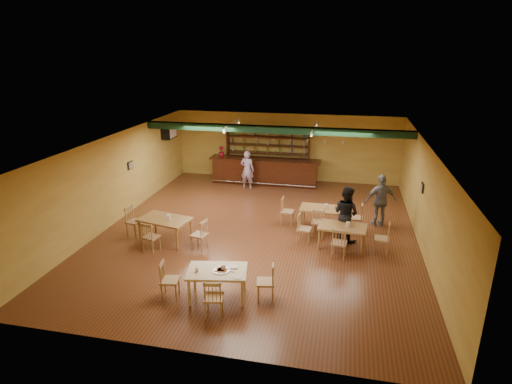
% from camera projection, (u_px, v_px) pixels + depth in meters
% --- Properties ---
extents(floor, '(12.00, 12.00, 0.00)m').
position_uv_depth(floor, '(259.00, 231.00, 13.91)').
color(floor, '#592F19').
rests_on(floor, ground).
extents(ceiling_beam, '(10.00, 0.30, 0.25)m').
position_uv_depth(ceiling_beam, '(275.00, 130.00, 15.57)').
color(ceiling_beam, black).
rests_on(ceiling_beam, ceiling).
extents(track_rail_left, '(0.05, 2.50, 0.05)m').
position_uv_depth(track_rail_left, '(232.00, 123.00, 16.47)').
color(track_rail_left, white).
rests_on(track_rail_left, ceiling).
extents(track_rail_right, '(0.05, 2.50, 0.05)m').
position_uv_depth(track_rail_right, '(314.00, 126.00, 15.83)').
color(track_rail_right, white).
rests_on(track_rail_right, ceiling).
extents(ac_unit, '(0.34, 0.70, 0.48)m').
position_uv_depth(ac_unit, '(169.00, 131.00, 17.99)').
color(ac_unit, white).
rests_on(ac_unit, wall_left).
extents(picture_left, '(0.04, 0.34, 0.28)m').
position_uv_depth(picture_left, '(130.00, 165.00, 15.28)').
color(picture_left, black).
rests_on(picture_left, wall_left).
extents(picture_right, '(0.04, 0.34, 0.28)m').
position_uv_depth(picture_right, '(422.00, 188.00, 12.83)').
color(picture_right, black).
rests_on(picture_right, wall_right).
extents(bar_counter, '(4.86, 0.85, 1.13)m').
position_uv_depth(bar_counter, '(265.00, 171.00, 18.65)').
color(bar_counter, black).
rests_on(bar_counter, ground).
extents(back_bar_hutch, '(3.76, 0.40, 2.28)m').
position_uv_depth(back_bar_hutch, '(268.00, 155.00, 19.05)').
color(back_bar_hutch, black).
rests_on(back_bar_hutch, ground).
extents(poinsettia, '(0.32, 0.32, 0.45)m').
position_uv_depth(poinsettia, '(221.00, 152.00, 18.79)').
color(poinsettia, '#AD1023').
rests_on(poinsettia, bar_counter).
extents(dining_table_b, '(1.42, 0.89, 0.69)m').
position_uv_depth(dining_table_b, '(321.00, 218.00, 14.12)').
color(dining_table_b, olive).
rests_on(dining_table_b, ground).
extents(dining_table_c, '(1.70, 1.23, 0.77)m').
position_uv_depth(dining_table_c, '(166.00, 230.00, 13.06)').
color(dining_table_c, olive).
rests_on(dining_table_c, ground).
extents(dining_table_d, '(1.48, 0.98, 0.70)m').
position_uv_depth(dining_table_d, '(342.00, 237.00, 12.67)').
color(dining_table_d, olive).
rests_on(dining_table_d, ground).
extents(near_table, '(1.53, 1.13, 0.75)m').
position_uv_depth(near_table, '(218.00, 284.00, 10.09)').
color(near_table, tan).
rests_on(near_table, ground).
extents(pizza_tray, '(0.43, 0.43, 0.01)m').
position_uv_depth(pizza_tray, '(221.00, 270.00, 9.95)').
color(pizza_tray, silver).
rests_on(pizza_tray, near_table).
extents(parmesan_shaker, '(0.09, 0.09, 0.11)m').
position_uv_depth(parmesan_shaker, '(197.00, 269.00, 9.90)').
color(parmesan_shaker, '#EAE5C6').
rests_on(parmesan_shaker, near_table).
extents(napkin_stack, '(0.22, 0.18, 0.03)m').
position_uv_depth(napkin_stack, '(234.00, 267.00, 10.08)').
color(napkin_stack, white).
rests_on(napkin_stack, near_table).
extents(pizza_server, '(0.33, 0.21, 0.00)m').
position_uv_depth(pizza_server, '(228.00, 270.00, 9.96)').
color(pizza_server, silver).
rests_on(pizza_server, pizza_tray).
extents(side_plate, '(0.26, 0.26, 0.01)m').
position_uv_depth(side_plate, '(237.00, 277.00, 9.68)').
color(side_plate, white).
rests_on(side_plate, near_table).
extents(patron_bar, '(0.64, 0.46, 1.65)m').
position_uv_depth(patron_bar, '(247.00, 170.00, 17.93)').
color(patron_bar, purple).
rests_on(patron_bar, ground).
extents(patron_right_a, '(1.07, 1.02, 1.74)m').
position_uv_depth(patron_right_a, '(346.00, 214.00, 13.05)').
color(patron_right_a, black).
rests_on(patron_right_a, ground).
extents(patron_right_b, '(1.13, 0.76, 1.79)m').
position_uv_depth(patron_right_b, '(381.00, 200.00, 14.11)').
color(patron_right_b, gray).
rests_on(patron_right_b, ground).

